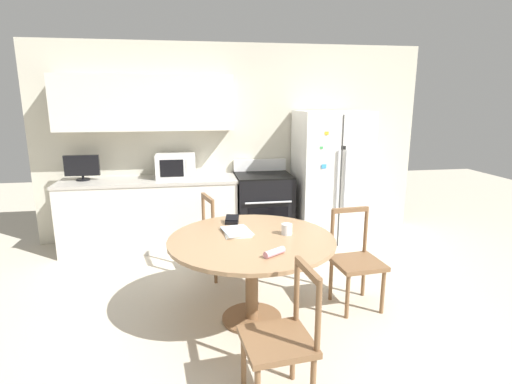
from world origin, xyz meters
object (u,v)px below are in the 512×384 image
oven_range (263,208)px  candle_glass (287,230)px  microwave (176,166)px  dining_chair_near (282,340)px  wallet (232,220)px  dining_chair_right (356,261)px  refrigerator (330,177)px  countertop_tv (82,167)px  dining_chair_far (223,237)px

oven_range → candle_glass: (-0.15, -1.90, 0.32)m
oven_range → microwave: size_ratio=2.20×
dining_chair_near → wallet: bearing=0.3°
dining_chair_right → wallet: dining_chair_right is taller
microwave → wallet: bearing=-70.9°
refrigerator → countertop_tv: size_ratio=4.21×
microwave → candle_glass: bearing=-63.7°
candle_glass → wallet: 0.58m
dining_chair_near → wallet: 1.47m
refrigerator → countertop_tv: bearing=177.4°
candle_glass → microwave: bearing=116.3°
refrigerator → countertop_tv: refrigerator is taller
refrigerator → oven_range: (-0.90, 0.06, -0.40)m
candle_glass → wallet: size_ratio=0.63×
countertop_tv → refrigerator: bearing=-2.6°
dining_chair_far → countertop_tv: bearing=-136.9°
refrigerator → dining_chair_near: 3.19m
countertop_tv → dining_chair_right: bearing=-34.6°
oven_range → dining_chair_far: 1.16m
dining_chair_right → candle_glass: size_ratio=9.56×
refrigerator → microwave: refrigerator is taller
oven_range → microwave: (-1.13, 0.08, 0.58)m
oven_range → dining_chair_right: 1.92m
dining_chair_right → candle_glass: dining_chair_right is taller
dining_chair_far → wallet: 0.63m
oven_range → wallet: oven_range is taller
dining_chair_far → wallet: (0.05, -0.53, 0.34)m
countertop_tv → dining_chair_right: size_ratio=0.46×
dining_chair_near → wallet: (-0.15, 1.43, 0.34)m
refrigerator → countertop_tv: (-3.16, 0.14, 0.20)m
dining_chair_near → wallet: dining_chair_near is taller
microwave → countertop_tv: size_ratio=1.19×
countertop_tv → dining_chair_near: countertop_tv is taller
refrigerator → dining_chair_near: refrigerator is taller
countertop_tv → wallet: size_ratio=2.74×
refrigerator → dining_chair_far: 1.83m
microwave → dining_chair_right: 2.61m
microwave → dining_chair_near: size_ratio=0.55×
oven_range → dining_chair_right: size_ratio=1.20×
microwave → dining_chair_near: 3.15m
microwave → wallet: (0.55, -1.58, -0.27)m
refrigerator → dining_chair_right: (-0.37, -1.78, -0.43)m
dining_chair_far → oven_range: bearing=133.1°
oven_range → dining_chair_right: bearing=-74.2°
dining_chair_right → wallet: bearing=-21.7°
refrigerator → candle_glass: refrigerator is taller
microwave → dining_chair_right: bearing=-49.4°
refrigerator → wallet: (-1.47, -1.44, -0.09)m
refrigerator → wallet: bearing=-135.6°
dining_chair_right → dining_chair_far: same height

